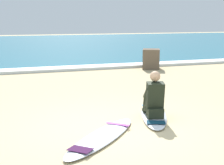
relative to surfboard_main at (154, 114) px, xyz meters
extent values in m
plane|color=#CCB584|center=(-1.06, -0.52, -0.04)|extent=(80.00, 80.00, 0.00)
cube|color=teal|center=(-1.06, 20.97, 0.01)|extent=(80.00, 28.00, 0.10)
cube|color=white|center=(-1.06, 7.27, 0.02)|extent=(80.00, 0.90, 0.11)
ellipsoid|color=silver|center=(0.00, 0.00, 0.00)|extent=(1.33, 2.23, 0.07)
cube|color=#1E7FB7|center=(0.24, 0.57, 0.04)|extent=(0.48, 0.28, 0.01)
cube|color=#0A2C40|center=(-0.27, -0.65, 0.04)|extent=(0.43, 0.36, 0.01)
cube|color=black|center=(-0.15, -0.35, 0.14)|extent=(0.37, 0.33, 0.20)
cylinder|color=black|center=(-0.20, -0.14, 0.29)|extent=(0.25, 0.43, 0.43)
cylinder|color=black|center=(-0.16, 0.06, 0.26)|extent=(0.18, 0.28, 0.42)
cube|color=black|center=(-0.15, 0.13, 0.07)|extent=(0.15, 0.24, 0.05)
cylinder|color=black|center=(0.00, -0.19, 0.29)|extent=(0.25, 0.43, 0.43)
cylinder|color=black|center=(0.06, 0.00, 0.26)|extent=(0.18, 0.28, 0.42)
cube|color=black|center=(0.08, 0.07, 0.07)|extent=(0.15, 0.24, 0.05)
cube|color=black|center=(-0.14, -0.31, 0.49)|extent=(0.40, 0.37, 0.57)
sphere|color=tan|center=(-0.13, -0.28, 0.88)|extent=(0.21, 0.21, 0.21)
cylinder|color=black|center=(-0.23, -0.13, 0.52)|extent=(0.19, 0.41, 0.31)
cylinder|color=black|center=(0.04, -0.20, 0.52)|extent=(0.19, 0.41, 0.31)
ellipsoid|color=silver|center=(-1.48, -0.98, 0.00)|extent=(2.03, 2.05, 0.07)
cube|color=purple|center=(-1.02, -0.51, 0.04)|extent=(0.41, 0.41, 0.01)
cube|color=#351037|center=(-2.01, -1.52, 0.04)|extent=(0.43, 0.43, 0.01)
cube|color=brown|center=(3.02, 6.39, 0.37)|extent=(0.95, 0.98, 0.82)
camera|label=1|loc=(-3.21, -6.39, 2.02)|focal=54.82mm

